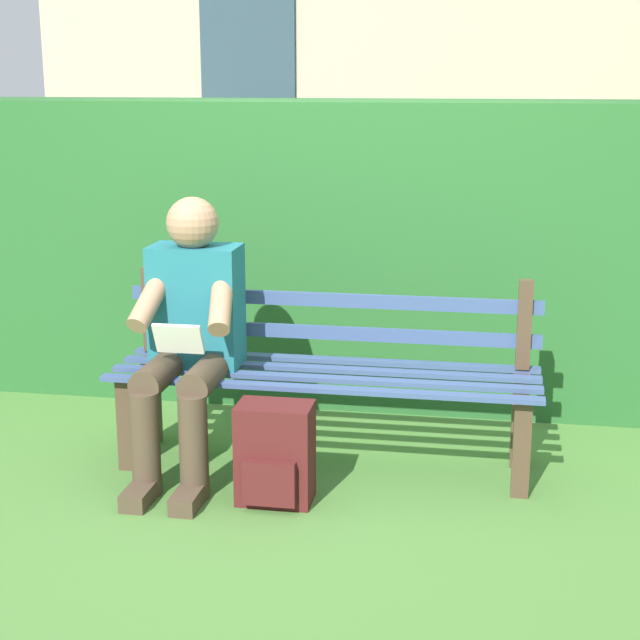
% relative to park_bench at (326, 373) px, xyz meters
% --- Properties ---
extents(ground, '(60.00, 60.00, 0.00)m').
position_rel_park_bench_xyz_m(ground, '(0.00, 0.06, -0.41)').
color(ground, '#477533').
extents(park_bench, '(1.82, 0.47, 0.82)m').
position_rel_park_bench_xyz_m(park_bench, '(0.00, 0.00, 0.00)').
color(park_bench, '#4C3828').
rests_on(park_bench, ground).
extents(person_seated, '(0.44, 0.73, 1.16)m').
position_rel_park_bench_xyz_m(person_seated, '(0.56, 0.16, 0.20)').
color(person_seated, '#1E6672').
rests_on(person_seated, ground).
extents(hedge_backdrop, '(6.42, 0.85, 1.65)m').
position_rel_park_bench_xyz_m(hedge_backdrop, '(-0.51, -1.05, 0.39)').
color(hedge_backdrop, '#265B28').
rests_on(hedge_backdrop, ground).
extents(backpack, '(0.30, 0.26, 0.40)m').
position_rel_park_bench_xyz_m(backpack, '(0.13, 0.44, -0.21)').
color(backpack, '#4C1919').
rests_on(backpack, ground).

